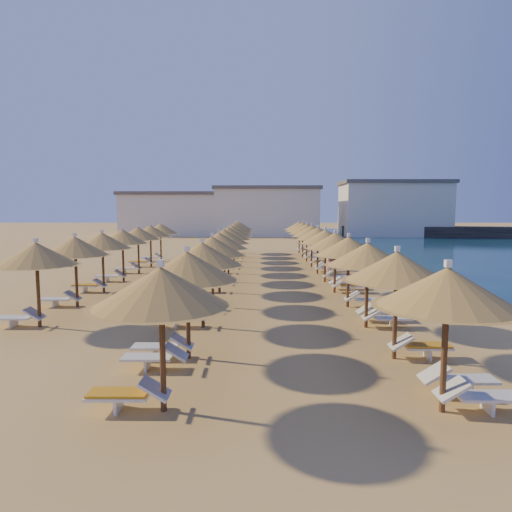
{
  "coord_description": "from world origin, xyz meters",
  "views": [
    {
      "loc": [
        -0.59,
        -22.17,
        4.02
      ],
      "look_at": [
        -0.76,
        4.0,
        1.3
      ],
      "focal_mm": 32.0,
      "sensor_mm": 36.0,
      "label": 1
    }
  ],
  "objects_px": {
    "parasol_row_east": "(325,238)",
    "beachgoer_a": "(328,266)",
    "beachgoer_c": "(331,258)",
    "parasol_row_west": "(224,237)",
    "beachgoer_b": "(363,264)",
    "jetty": "(450,232)"
  },
  "relations": [
    {
      "from": "beachgoer_b",
      "to": "parasol_row_east",
      "type": "bearing_deg",
      "value": -81.09
    },
    {
      "from": "jetty",
      "to": "beachgoer_a",
      "type": "height_order",
      "value": "beachgoer_a"
    },
    {
      "from": "jetty",
      "to": "beachgoer_a",
      "type": "xyz_separation_m",
      "value": [
        -23.31,
        -39.67,
        0.1
      ]
    },
    {
      "from": "parasol_row_east",
      "to": "beachgoer_b",
      "type": "height_order",
      "value": "parasol_row_east"
    },
    {
      "from": "beachgoer_b",
      "to": "beachgoer_a",
      "type": "xyz_separation_m",
      "value": [
        -2.27,
        -1.47,
        0.08
      ]
    },
    {
      "from": "parasol_row_west",
      "to": "beachgoer_c",
      "type": "bearing_deg",
      "value": 34.84
    },
    {
      "from": "jetty",
      "to": "parasol_row_west",
      "type": "bearing_deg",
      "value": -110.99
    },
    {
      "from": "parasol_row_east",
      "to": "beachgoer_c",
      "type": "xyz_separation_m",
      "value": [
        1.02,
        4.56,
        -1.6
      ]
    },
    {
      "from": "parasol_row_east",
      "to": "beachgoer_c",
      "type": "relative_size",
      "value": 20.77
    },
    {
      "from": "parasol_row_west",
      "to": "jetty",
      "type": "bearing_deg",
      "value": 54.04
    },
    {
      "from": "beachgoer_a",
      "to": "beachgoer_c",
      "type": "bearing_deg",
      "value": 154.64
    },
    {
      "from": "parasol_row_east",
      "to": "beachgoer_a",
      "type": "relative_size",
      "value": 20.8
    },
    {
      "from": "beachgoer_a",
      "to": "beachgoer_b",
      "type": "bearing_deg",
      "value": 108.08
    },
    {
      "from": "parasol_row_east",
      "to": "parasol_row_west",
      "type": "relative_size",
      "value": 1.0
    },
    {
      "from": "jetty",
      "to": "parasol_row_west",
      "type": "distance_m",
      "value": 49.59
    },
    {
      "from": "jetty",
      "to": "beachgoer_c",
      "type": "height_order",
      "value": "beachgoer_c"
    },
    {
      "from": "beachgoer_a",
      "to": "beachgoer_c",
      "type": "height_order",
      "value": "beachgoer_c"
    },
    {
      "from": "parasol_row_east",
      "to": "beachgoer_c",
      "type": "height_order",
      "value": "parasol_row_east"
    },
    {
      "from": "beachgoer_b",
      "to": "beachgoer_a",
      "type": "relative_size",
      "value": 0.91
    },
    {
      "from": "beachgoer_b",
      "to": "beachgoer_c",
      "type": "bearing_deg",
      "value": -178.57
    },
    {
      "from": "parasol_row_west",
      "to": "beachgoer_a",
      "type": "distance_m",
      "value": 6.03
    },
    {
      "from": "parasol_row_east",
      "to": "beachgoer_b",
      "type": "relative_size",
      "value": 22.87
    }
  ]
}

